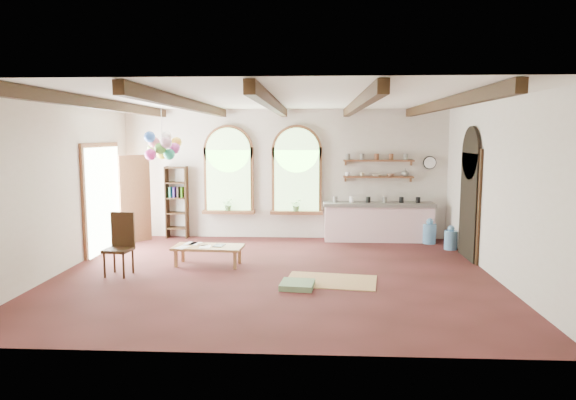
# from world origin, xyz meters

# --- Properties ---
(floor) EXTENTS (8.00, 8.00, 0.00)m
(floor) POSITION_xyz_m (0.00, 0.00, 0.00)
(floor) COLOR #572424
(floor) RESTS_ON ground
(ceiling_beams) EXTENTS (6.20, 6.80, 0.18)m
(ceiling_beams) POSITION_xyz_m (0.00, 0.00, 3.10)
(ceiling_beams) COLOR #352210
(ceiling_beams) RESTS_ON ceiling
(window_left) EXTENTS (1.30, 0.28, 2.20)m
(window_left) POSITION_xyz_m (-1.40, 3.43, 1.63)
(window_left) COLOR brown
(window_left) RESTS_ON floor
(window_right) EXTENTS (1.30, 0.28, 2.20)m
(window_right) POSITION_xyz_m (0.30, 3.43, 1.63)
(window_right) COLOR brown
(window_right) RESTS_ON floor
(left_doorway) EXTENTS (0.10, 1.90, 2.50)m
(left_doorway) POSITION_xyz_m (-3.95, 1.80, 1.15)
(left_doorway) COLOR brown
(left_doorway) RESTS_ON floor
(right_doorway) EXTENTS (0.10, 1.30, 2.40)m
(right_doorway) POSITION_xyz_m (3.95, 1.50, 1.10)
(right_doorway) COLOR black
(right_doorway) RESTS_ON floor
(kitchen_counter) EXTENTS (2.68, 0.62, 0.94)m
(kitchen_counter) POSITION_xyz_m (2.30, 3.20, 0.48)
(kitchen_counter) COLOR #FCD5DA
(kitchen_counter) RESTS_ON floor
(wall_shelf_lower) EXTENTS (1.70, 0.24, 0.04)m
(wall_shelf_lower) POSITION_xyz_m (2.30, 3.38, 1.55)
(wall_shelf_lower) COLOR brown
(wall_shelf_lower) RESTS_ON wall_back
(wall_shelf_upper) EXTENTS (1.70, 0.24, 0.04)m
(wall_shelf_upper) POSITION_xyz_m (2.30, 3.38, 1.95)
(wall_shelf_upper) COLOR brown
(wall_shelf_upper) RESTS_ON wall_back
(wall_clock) EXTENTS (0.32, 0.04, 0.32)m
(wall_clock) POSITION_xyz_m (3.55, 3.45, 1.90)
(wall_clock) COLOR black
(wall_clock) RESTS_ON wall_back
(bookshelf) EXTENTS (0.53, 0.32, 1.80)m
(bookshelf) POSITION_xyz_m (-2.70, 3.32, 0.90)
(bookshelf) COLOR #352210
(bookshelf) RESTS_ON floor
(coffee_table) EXTENTS (1.40, 0.70, 0.39)m
(coffee_table) POSITION_xyz_m (-1.35, 0.60, 0.34)
(coffee_table) COLOR tan
(coffee_table) RESTS_ON floor
(side_chair) EXTENTS (0.50, 0.50, 1.15)m
(side_chair) POSITION_xyz_m (-2.84, -0.19, 0.33)
(side_chair) COLOR #352210
(side_chair) RESTS_ON floor
(floor_mat) EXTENTS (1.70, 1.19, 0.02)m
(floor_mat) POSITION_xyz_m (1.04, -0.41, 0.01)
(floor_mat) COLOR tan
(floor_mat) RESTS_ON floor
(floor_cushion) EXTENTS (0.61, 0.61, 0.10)m
(floor_cushion) POSITION_xyz_m (0.46, -0.82, 0.05)
(floor_cushion) COLOR #6E9466
(floor_cushion) RESTS_ON floor
(water_jug_a) EXTENTS (0.32, 0.32, 0.61)m
(water_jug_a) POSITION_xyz_m (3.48, 2.94, 0.26)
(water_jug_a) COLOR #5990BF
(water_jug_a) RESTS_ON floor
(water_jug_b) EXTENTS (0.29, 0.29, 0.55)m
(water_jug_b) POSITION_xyz_m (3.82, 2.30, 0.24)
(water_jug_b) COLOR #5990BF
(water_jug_b) RESTS_ON floor
(balloon_cluster) EXTENTS (0.74, 0.76, 1.15)m
(balloon_cluster) POSITION_xyz_m (-2.45, 1.39, 2.33)
(balloon_cluster) COLOR white
(balloon_cluster) RESTS_ON floor
(table_book) EXTENTS (0.25, 0.27, 0.02)m
(table_book) POSITION_xyz_m (-1.55, 0.66, 0.40)
(table_book) COLOR olive
(table_book) RESTS_ON coffee_table
(tablet) EXTENTS (0.23, 0.30, 0.01)m
(tablet) POSITION_xyz_m (-1.14, 0.63, 0.39)
(tablet) COLOR black
(tablet) RESTS_ON coffee_table
(potted_plant_left) EXTENTS (0.27, 0.23, 0.30)m
(potted_plant_left) POSITION_xyz_m (-1.40, 3.32, 0.85)
(potted_plant_left) COLOR #598C4C
(potted_plant_left) RESTS_ON window_left
(potted_plant_right) EXTENTS (0.27, 0.23, 0.30)m
(potted_plant_right) POSITION_xyz_m (0.30, 3.32, 0.85)
(potted_plant_right) COLOR #598C4C
(potted_plant_right) RESTS_ON window_right
(shelf_cup_a) EXTENTS (0.12, 0.10, 0.10)m
(shelf_cup_a) POSITION_xyz_m (1.55, 3.38, 1.62)
(shelf_cup_a) COLOR white
(shelf_cup_a) RESTS_ON wall_shelf_lower
(shelf_cup_b) EXTENTS (0.10, 0.10, 0.09)m
(shelf_cup_b) POSITION_xyz_m (1.90, 3.38, 1.62)
(shelf_cup_b) COLOR beige
(shelf_cup_b) RESTS_ON wall_shelf_lower
(shelf_bowl_a) EXTENTS (0.22, 0.22, 0.05)m
(shelf_bowl_a) POSITION_xyz_m (2.25, 3.38, 1.60)
(shelf_bowl_a) COLOR beige
(shelf_bowl_a) RESTS_ON wall_shelf_lower
(shelf_bowl_b) EXTENTS (0.20, 0.20, 0.06)m
(shelf_bowl_b) POSITION_xyz_m (2.60, 3.38, 1.60)
(shelf_bowl_b) COLOR #8C664C
(shelf_bowl_b) RESTS_ON wall_shelf_lower
(shelf_vase) EXTENTS (0.18, 0.18, 0.19)m
(shelf_vase) POSITION_xyz_m (2.95, 3.38, 1.67)
(shelf_vase) COLOR slate
(shelf_vase) RESTS_ON wall_shelf_lower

